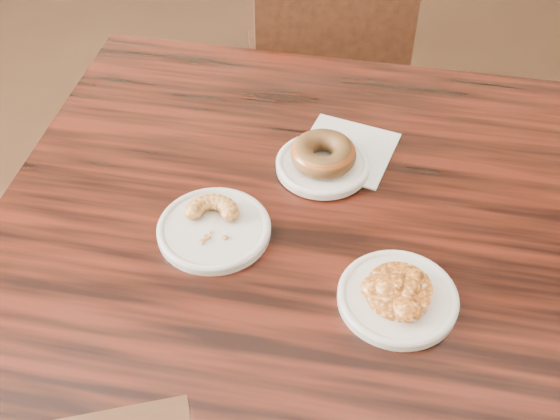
# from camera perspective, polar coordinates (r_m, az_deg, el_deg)

# --- Properties ---
(cafe_table) EXTENTS (1.12, 1.12, 0.75)m
(cafe_table) POSITION_cam_1_polar(r_m,az_deg,el_deg) (1.38, 1.66, -12.86)
(cafe_table) COLOR black
(cafe_table) RESTS_ON floor
(chair_far) EXTENTS (0.48, 0.48, 0.90)m
(chair_far) POSITION_cam_1_polar(r_m,az_deg,el_deg) (1.97, 3.41, 11.51)
(chair_far) COLOR black
(chair_far) RESTS_ON floor
(napkin) EXTENTS (0.20, 0.20, 0.00)m
(napkin) POSITION_cam_1_polar(r_m,az_deg,el_deg) (1.23, 5.42, 4.87)
(napkin) COLOR white
(napkin) RESTS_ON cafe_table
(plate_donut) EXTENTS (0.16, 0.16, 0.01)m
(plate_donut) POSITION_cam_1_polar(r_m,az_deg,el_deg) (1.18, 3.48, 3.65)
(plate_donut) COLOR white
(plate_donut) RESTS_ON napkin
(plate_cruller) EXTENTS (0.18, 0.18, 0.01)m
(plate_cruller) POSITION_cam_1_polar(r_m,az_deg,el_deg) (1.08, -5.38, -1.60)
(plate_cruller) COLOR silver
(plate_cruller) RESTS_ON cafe_table
(plate_fritter) EXTENTS (0.17, 0.17, 0.01)m
(plate_fritter) POSITION_cam_1_polar(r_m,az_deg,el_deg) (1.01, 9.53, -7.08)
(plate_fritter) COLOR white
(plate_fritter) RESTS_ON cafe_table
(glazed_donut) EXTENTS (0.11, 0.11, 0.04)m
(glazed_donut) POSITION_cam_1_polar(r_m,az_deg,el_deg) (1.17, 3.54, 4.58)
(glazed_donut) COLOR #984616
(glazed_donut) RESTS_ON plate_donut
(apple_fritter) EXTENTS (0.13, 0.13, 0.03)m
(apple_fritter) POSITION_cam_1_polar(r_m,az_deg,el_deg) (0.99, 9.68, -6.34)
(apple_fritter) COLOR #4D2308
(apple_fritter) RESTS_ON plate_fritter
(cruller_fragment) EXTENTS (0.10, 0.10, 0.03)m
(cruller_fragment) POSITION_cam_1_polar(r_m,az_deg,el_deg) (1.07, -5.45, -0.91)
(cruller_fragment) COLOR brown
(cruller_fragment) RESTS_ON plate_cruller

